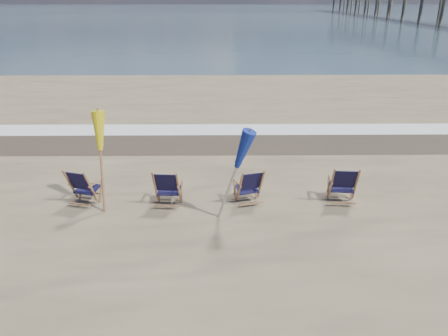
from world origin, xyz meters
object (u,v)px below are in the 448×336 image
object	(u,v)px
beach_chair_2	(261,186)
umbrella_yellow	(98,137)
beach_chair_1	(178,189)
beach_chair_0	(91,188)
beach_chair_3	(356,186)
umbrella_blue	(232,149)

from	to	relation	value
beach_chair_2	umbrella_yellow	world-z (taller)	umbrella_yellow
beach_chair_1	beach_chair_0	bearing A→B (deg)	3.03
umbrella_yellow	beach_chair_3	bearing A→B (deg)	1.17
beach_chair_0	beach_chair_1	xyz separation A→B (m)	(2.00, -0.05, 0.00)
beach_chair_0	umbrella_yellow	distance (m)	1.29
beach_chair_2	umbrella_yellow	distance (m)	3.79
beach_chair_0	beach_chair_1	world-z (taller)	beach_chair_1
beach_chair_2	umbrella_blue	xyz separation A→B (m)	(-0.70, -0.80, 1.18)
beach_chair_2	umbrella_blue	bearing A→B (deg)	33.05
umbrella_blue	beach_chair_3	bearing A→B (deg)	13.58
beach_chair_3	umbrella_yellow	xyz separation A→B (m)	(-5.74, -0.12, 1.23)
beach_chair_1	beach_chair_3	distance (m)	4.07
beach_chair_3	umbrella_yellow	distance (m)	5.87
beach_chair_2	beach_chair_3	distance (m)	2.18
beach_chair_3	umbrella_blue	xyz separation A→B (m)	(-2.87, -0.69, 1.15)
beach_chair_0	umbrella_blue	bearing A→B (deg)	-174.20
beach_chair_3	umbrella_blue	bearing A→B (deg)	19.12
beach_chair_1	beach_chair_3	size ratio (longest dim) A/B	0.98
beach_chair_1	beach_chair_2	bearing A→B (deg)	-169.45
umbrella_blue	beach_chair_1	bearing A→B (deg)	153.42
beach_chair_2	umbrella_yellow	bearing A→B (deg)	-12.32
beach_chair_0	umbrella_yellow	xyz separation A→B (m)	(0.32, -0.07, 1.25)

